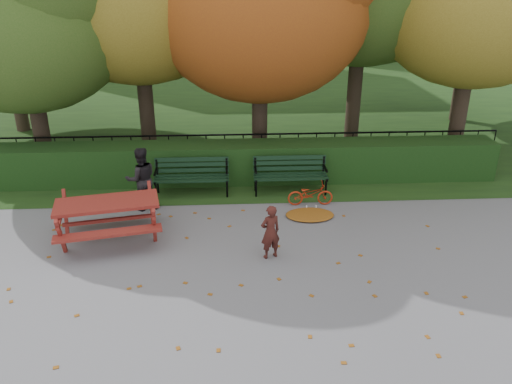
{
  "coord_description": "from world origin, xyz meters",
  "views": [
    {
      "loc": [
        -0.34,
        -7.62,
        4.95
      ],
      "look_at": [
        0.14,
        1.41,
        1.0
      ],
      "focal_mm": 35.0,
      "sensor_mm": 36.0,
      "label": 1
    }
  ],
  "objects_px": {
    "bench_right": "(290,172)",
    "picnic_table": "(108,210)",
    "bench_left": "(192,174)",
    "child": "(270,232)",
    "bicycle": "(310,194)",
    "adult": "(141,179)"
  },
  "relations": [
    {
      "from": "picnic_table",
      "to": "bicycle",
      "type": "distance_m",
      "value": 4.54
    },
    {
      "from": "bench_left",
      "to": "adult",
      "type": "bearing_deg",
      "value": -143.1
    },
    {
      "from": "bench_left",
      "to": "bench_right",
      "type": "distance_m",
      "value": 2.4
    },
    {
      "from": "bench_right",
      "to": "bench_left",
      "type": "bearing_deg",
      "value": 180.0
    },
    {
      "from": "bench_left",
      "to": "adult",
      "type": "distance_m",
      "value": 1.35
    },
    {
      "from": "adult",
      "to": "child",
      "type": "bearing_deg",
      "value": 119.79
    },
    {
      "from": "bench_left",
      "to": "picnic_table",
      "type": "height_order",
      "value": "picnic_table"
    },
    {
      "from": "bench_right",
      "to": "picnic_table",
      "type": "bearing_deg",
      "value": -149.95
    },
    {
      "from": "bench_right",
      "to": "picnic_table",
      "type": "distance_m",
      "value": 4.52
    },
    {
      "from": "bench_left",
      "to": "child",
      "type": "distance_m",
      "value": 3.53
    },
    {
      "from": "bench_left",
      "to": "picnic_table",
      "type": "xyz_separation_m",
      "value": [
        -1.51,
        -2.26,
        0.14
      ]
    },
    {
      "from": "bench_right",
      "to": "child",
      "type": "xyz_separation_m",
      "value": [
        -0.74,
        -3.11,
        0.02
      ]
    },
    {
      "from": "picnic_table",
      "to": "adult",
      "type": "height_order",
      "value": "adult"
    },
    {
      "from": "bench_left",
      "to": "bench_right",
      "type": "bearing_deg",
      "value": 0.0
    },
    {
      "from": "bench_left",
      "to": "child",
      "type": "bearing_deg",
      "value": -61.84
    },
    {
      "from": "picnic_table",
      "to": "adult",
      "type": "bearing_deg",
      "value": 61.72
    },
    {
      "from": "bench_right",
      "to": "adult",
      "type": "xyz_separation_m",
      "value": [
        -3.47,
        -0.8,
        0.21
      ]
    },
    {
      "from": "bicycle",
      "to": "child",
      "type": "bearing_deg",
      "value": 154.17
    },
    {
      "from": "bench_right",
      "to": "picnic_table",
      "type": "xyz_separation_m",
      "value": [
        -3.91,
        -2.26,
        0.14
      ]
    },
    {
      "from": "bench_left",
      "to": "picnic_table",
      "type": "distance_m",
      "value": 2.72
    },
    {
      "from": "child",
      "to": "picnic_table",
      "type": "bearing_deg",
      "value": -36.82
    },
    {
      "from": "child",
      "to": "bicycle",
      "type": "height_order",
      "value": "child"
    }
  ]
}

